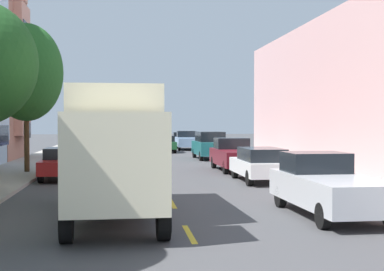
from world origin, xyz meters
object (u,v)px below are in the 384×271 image
(parked_pickup_burgundy, at_px, (235,155))
(parked_wagon_charcoal, at_px, (99,139))
(parked_suv_teal, at_px, (210,145))
(parked_sedan_red, at_px, (63,163))
(delivery_box_truck, at_px, (114,145))
(parked_pickup_silver, at_px, (328,186))
(street_tree_third, at_px, (26,72))
(moving_forest_sedan, at_px, (164,143))
(parked_pickup_sky, at_px, (187,141))
(parked_hatchback_black, at_px, (180,139))
(parked_hatchback_navy, at_px, (89,145))
(parked_wagon_white, at_px, (260,164))

(parked_pickup_burgundy, xyz_separation_m, parked_wagon_charcoal, (-8.57, 28.27, -0.02))
(parked_suv_teal, bearing_deg, parked_sedan_red, -124.74)
(delivery_box_truck, xyz_separation_m, parked_pickup_silver, (6.00, -0.55, -1.18))
(street_tree_third, xyz_separation_m, parked_suv_teal, (10.78, 10.15, -4.11))
(parked_pickup_burgundy, distance_m, moving_forest_sedan, 18.48)
(parked_sedan_red, relative_size, parked_wagon_charcoal, 0.96)
(parked_pickup_sky, height_order, parked_hatchback_black, parked_pickup_sky)
(parked_pickup_burgundy, height_order, parked_hatchback_black, parked_pickup_burgundy)
(parked_pickup_silver, bearing_deg, parked_pickup_burgundy, 89.32)
(parked_pickup_burgundy, relative_size, parked_wagon_charcoal, 1.12)
(parked_sedan_red, distance_m, parked_pickup_silver, 14.01)
(parked_pickup_burgundy, bearing_deg, delivery_box_truck, -113.87)
(parked_pickup_sky, bearing_deg, delivery_box_truck, -99.39)
(street_tree_third, xyz_separation_m, parked_wagon_charcoal, (2.20, 29.22, -4.29))
(parked_pickup_sky, bearing_deg, parked_hatchback_black, 89.73)
(parked_hatchback_black, bearing_deg, parked_pickup_sky, -90.27)
(parked_suv_teal, bearing_deg, parked_pickup_sky, 90.53)
(delivery_box_truck, height_order, parked_hatchback_navy, delivery_box_truck)
(parked_hatchback_black, bearing_deg, street_tree_third, -109.17)
(street_tree_third, bearing_deg, parked_suv_teal, 43.27)
(parked_hatchback_black, distance_m, parked_pickup_silver, 44.30)
(street_tree_third, relative_size, parked_wagon_white, 1.57)
(parked_wagon_white, bearing_deg, delivery_box_truck, -126.94)
(parked_wagon_charcoal, distance_m, parked_pickup_silver, 43.60)
(parked_pickup_burgundy, height_order, parked_pickup_silver, same)
(street_tree_third, bearing_deg, parked_wagon_charcoal, 85.70)
(parked_wagon_charcoal, height_order, parked_hatchback_navy, same)
(street_tree_third, relative_size, parked_pickup_burgundy, 1.39)
(moving_forest_sedan, bearing_deg, parked_wagon_white, -83.92)
(parked_pickup_sky, bearing_deg, street_tree_third, -114.24)
(parked_pickup_sky, relative_size, parked_wagon_charcoal, 1.13)
(street_tree_third, distance_m, parked_hatchback_navy, 18.27)
(parked_wagon_white, xyz_separation_m, parked_pickup_silver, (-0.16, -8.76, 0.02))
(parked_pickup_burgundy, xyz_separation_m, parked_hatchback_black, (-0.08, 29.79, -0.07))
(parked_wagon_white, xyz_separation_m, parked_wagon_charcoal, (-8.56, 34.02, 0.00))
(moving_forest_sedan, bearing_deg, street_tree_third, -113.07)
(street_tree_third, bearing_deg, parked_pickup_silver, -51.99)
(parked_suv_teal, xyz_separation_m, parked_pickup_silver, (-0.18, -23.71, -0.16))
(delivery_box_truck, relative_size, parked_suv_teal, 1.69)
(delivery_box_truck, height_order, parked_pickup_sky, delivery_box_truck)
(parked_wagon_charcoal, relative_size, parked_suv_teal, 0.98)
(parked_pickup_burgundy, bearing_deg, parked_suv_teal, 89.94)
(parked_suv_teal, relative_size, moving_forest_sedan, 1.07)
(street_tree_third, distance_m, parked_suv_teal, 15.36)
(parked_wagon_white, height_order, parked_hatchback_black, same)
(parked_pickup_sky, height_order, parked_sedan_red, parked_pickup_sky)
(street_tree_third, height_order, parked_suv_teal, street_tree_third)
(parked_wagon_charcoal, bearing_deg, street_tree_third, -94.30)
(parked_wagon_white, xyz_separation_m, moving_forest_sedan, (-2.56, 24.06, -0.05))
(parked_hatchback_navy, bearing_deg, delivery_box_truck, -85.04)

